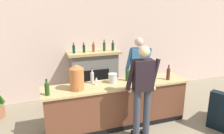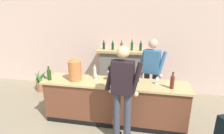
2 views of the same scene
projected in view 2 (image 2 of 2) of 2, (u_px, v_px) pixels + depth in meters
name	position (u px, v px, depth m)	size (l,w,h in m)	color
wall_back_panel	(122.00, 46.00, 5.38)	(12.00, 0.07, 2.75)	beige
bar_counter	(114.00, 102.00, 3.85)	(3.10, 0.67, 0.94)	brown
fireplace_stone	(122.00, 70.00, 5.34)	(1.44, 0.52, 1.62)	slate
potted_plant_corner	(42.00, 82.00, 5.48)	(0.37, 0.39, 0.66)	#9C6142
person_customer	(123.00, 92.00, 3.04)	(0.65, 0.34, 1.85)	#353A47
person_bartender	(151.00, 73.00, 4.13)	(0.64, 0.37, 1.79)	#383C3A
copper_dispenser	(75.00, 69.00, 3.74)	(0.28, 0.32, 0.51)	#C06A38
ice_bucket_steel	(112.00, 76.00, 3.78)	(0.19, 0.19, 0.20)	silver
wine_bottle_burgundy_dark	(172.00, 81.00, 3.35)	(0.08, 0.08, 0.33)	#572016
wine_bottle_chardonnay_pale	(137.00, 75.00, 3.70)	(0.08, 0.08, 0.32)	#0C3C28
wine_bottle_riesling_slim	(95.00, 71.00, 3.95)	(0.07, 0.07, 0.32)	#AFB9AD
wine_bottle_merlot_tall	(49.00, 74.00, 3.79)	(0.08, 0.08, 0.31)	#203D13
wine_bottle_port_short	(128.00, 75.00, 3.72)	(0.08, 0.08, 0.31)	#1B4919
wine_glass_by_dispenser	(157.00, 78.00, 3.57)	(0.07, 0.07, 0.17)	silver
wine_glass_front_right	(96.00, 74.00, 3.83)	(0.07, 0.07, 0.16)	silver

